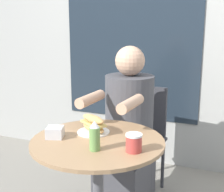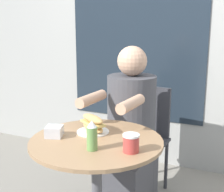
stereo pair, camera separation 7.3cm
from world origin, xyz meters
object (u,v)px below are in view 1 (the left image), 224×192
sandwich_on_plate (93,125)px  condiment_bottle (95,136)px  seated_diner (127,142)px  diner_chair (142,129)px  drink_cup (134,143)px  cafe_table (98,174)px

sandwich_on_plate → condiment_bottle: condiment_bottle is taller
sandwich_on_plate → seated_diner: bearing=84.3°
diner_chair → drink_cup: size_ratio=9.55×
cafe_table → seated_diner: bearing=92.6°
diner_chair → sandwich_on_plate: bearing=89.9°
condiment_bottle → drink_cup: bearing=17.5°
seated_diner → condiment_bottle: bearing=99.7°
sandwich_on_plate → drink_cup: (0.30, -0.17, 0.00)m
cafe_table → sandwich_on_plate: bearing=126.9°
cafe_table → drink_cup: (0.23, -0.08, 0.25)m
cafe_table → sandwich_on_plate: size_ratio=3.87×
drink_cup → condiment_bottle: condiment_bottle is taller
diner_chair → sandwich_on_plate: diner_chair is taller
sandwich_on_plate → drink_cup: 0.35m
cafe_table → seated_diner: size_ratio=0.62×
drink_cup → cafe_table: bearing=162.0°
diner_chair → condiment_bottle: bearing=97.2°
drink_cup → seated_diner: bearing=112.2°
sandwich_on_plate → condiment_bottle: size_ratio=1.27×
cafe_table → drink_cup: size_ratio=8.32×
seated_diner → drink_cup: 0.73m
diner_chair → drink_cup: 1.05m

